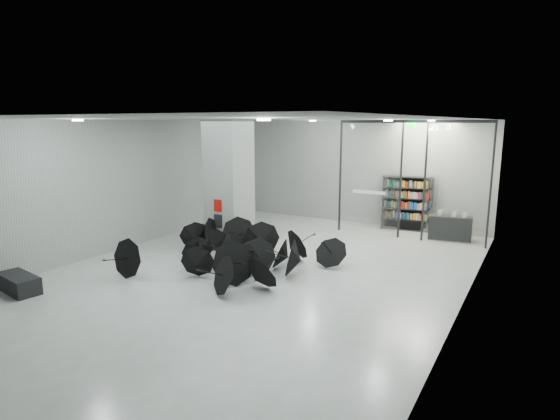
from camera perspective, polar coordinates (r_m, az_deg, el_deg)
The scene contains 10 objects.
room at distance 11.65m, azimuth -2.45°, elevation 5.62°, with size 14.00×14.02×4.01m.
column at distance 14.80m, azimuth -6.41°, elevation 3.42°, with size 1.20×1.20×4.00m, color slate.
fire_cabinet at distance 14.41m, azimuth -7.82°, elevation 0.57°, with size 0.28×0.04×0.38m, color #A50A07.
info_panel at distance 14.51m, azimuth -7.77°, elevation -1.38°, with size 0.30×0.03×0.42m, color black.
exit_sign at distance 15.55m, azimuth 16.11°, elevation 10.16°, with size 0.30×0.06×0.15m, color #0CE533.
glass_partition at distance 15.84m, azimuth 15.95°, elevation 4.22°, with size 5.06×0.08×4.00m.
bench at distance 12.44m, azimuth -29.95°, elevation -7.97°, with size 1.27×0.54×0.41m, color black.
bookshelf at distance 17.30m, azimuth 15.62°, elevation 0.80°, with size 1.81×0.36×1.99m, color black, non-canonical shape.
shop_counter at distance 16.39m, azimuth 20.55°, elevation -2.12°, with size 1.37×0.55×0.82m, color black.
umbrella_cluster at distance 12.55m, azimuth -5.21°, elevation -5.88°, with size 5.44×4.56×1.25m.
Camera 1 is at (6.27, -9.76, 3.93)m, focal length 29.16 mm.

